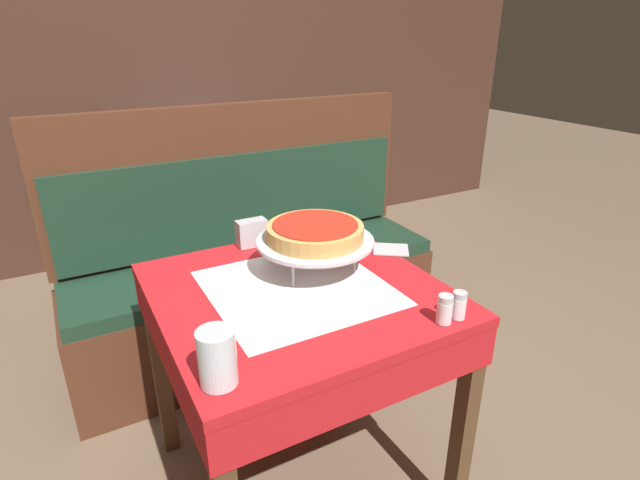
{
  "coord_description": "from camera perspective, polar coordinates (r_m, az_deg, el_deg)",
  "views": [
    {
      "loc": [
        -0.54,
        -1.13,
        1.41
      ],
      "look_at": [
        0.1,
        0.04,
        0.85
      ],
      "focal_mm": 28.0,
      "sensor_mm": 36.0,
      "label": 1
    }
  ],
  "objects": [
    {
      "name": "condiment_caddy",
      "position": [
        3.0,
        -12.58,
        10.19
      ],
      "size": [
        0.13,
        0.13,
        0.15
      ],
      "color": "black",
      "rests_on": "dining_table_rear"
    },
    {
      "name": "napkin_holder",
      "position": [
        1.69,
        -7.66,
        0.84
      ],
      "size": [
        0.1,
        0.05,
        0.09
      ],
      "color": "#B2B2B7",
      "rests_on": "dining_table_front"
    },
    {
      "name": "back_wall_panel",
      "position": [
        3.37,
        -20.38,
        18.07
      ],
      "size": [
        6.0,
        0.04,
        2.4
      ],
      "primitive_type": "cube",
      "color": "#3D2319",
      "rests_on": "ground_plane"
    },
    {
      "name": "dining_table_rear",
      "position": [
        3.08,
        -12.12,
        7.96
      ],
      "size": [
        0.73,
        0.73,
        0.74
      ],
      "color": "#194799",
      "rests_on": "ground_plane"
    },
    {
      "name": "ground_plane",
      "position": [
        1.89,
        -2.19,
        -25.42
      ],
      "size": [
        14.0,
        14.0,
        0.0
      ],
      "primitive_type": "plane",
      "color": "brown"
    },
    {
      "name": "salt_shaker",
      "position": [
        1.28,
        14.06,
        -7.7
      ],
      "size": [
        0.04,
        0.04,
        0.08
      ],
      "color": "silver",
      "rests_on": "dining_table_front"
    },
    {
      "name": "booth_bench",
      "position": [
        2.31,
        -7.39,
        -4.86
      ],
      "size": [
        1.63,
        0.45,
        1.12
      ],
      "color": "#4C2819",
      "rests_on": "ground_plane"
    },
    {
      "name": "pizza_server",
      "position": [
        1.67,
        5.78,
        -0.92
      ],
      "size": [
        0.27,
        0.21,
        0.01
      ],
      "color": "#BCBCC1",
      "rests_on": "dining_table_front"
    },
    {
      "name": "water_glass_near",
      "position": [
        1.06,
        -11.66,
        -13.04
      ],
      "size": [
        0.08,
        0.08,
        0.12
      ],
      "color": "silver",
      "rests_on": "dining_table_front"
    },
    {
      "name": "dining_table_front",
      "position": [
        1.47,
        -2.56,
        -8.78
      ],
      "size": [
        0.78,
        0.78,
        0.73
      ],
      "color": "red",
      "rests_on": "ground_plane"
    },
    {
      "name": "pepper_shaker",
      "position": [
        1.31,
        15.59,
        -7.19
      ],
      "size": [
        0.04,
        0.04,
        0.07
      ],
      "color": "silver",
      "rests_on": "dining_table_front"
    },
    {
      "name": "deep_dish_pizza",
      "position": [
        1.46,
        -0.56,
        0.97
      ],
      "size": [
        0.29,
        0.29,
        0.05
      ],
      "color": "tan",
      "rests_on": "pizza_pan_stand"
    },
    {
      "name": "pizza_pan_stand",
      "position": [
        1.48,
        -0.56,
        -0.28
      ],
      "size": [
        0.35,
        0.35,
        0.1
      ],
      "color": "#ADADB2",
      "rests_on": "dining_table_front"
    }
  ]
}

